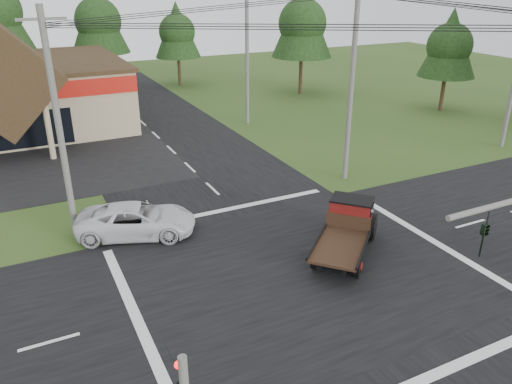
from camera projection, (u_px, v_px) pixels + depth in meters
ground at (300, 272)px, 21.13m from camera, size 120.00×120.00×0.00m
road_ns at (300, 272)px, 21.13m from camera, size 12.00×120.00×0.02m
road_ew at (300, 272)px, 21.13m from camera, size 120.00×12.00×0.02m
traffic_signal_corner at (182, 384)px, 10.65m from camera, size 0.53×2.48×4.40m
utility_pole_nw at (59, 125)px, 22.30m from camera, size 2.00×0.30×10.50m
utility_pole_ne at (352, 83)px, 28.62m from camera, size 2.00×0.30×11.50m
utility_pole_n at (247, 54)px, 40.18m from camera, size 2.00×0.30×11.20m
tree_row_d at (98, 19)px, 52.71m from camera, size 6.16×6.16×11.11m
tree_row_e at (177, 30)px, 54.86m from camera, size 5.04×5.04×9.09m
tree_side_ne at (302, 21)px, 50.18m from camera, size 6.16×6.16×11.11m
tree_side_e_near at (450, 43)px, 44.11m from camera, size 5.04×5.04×9.09m
antique_flatbed_truck at (346, 231)px, 22.07m from camera, size 5.49×5.30×2.31m
white_pickup at (136, 220)px, 23.90m from camera, size 6.15×4.41×1.56m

